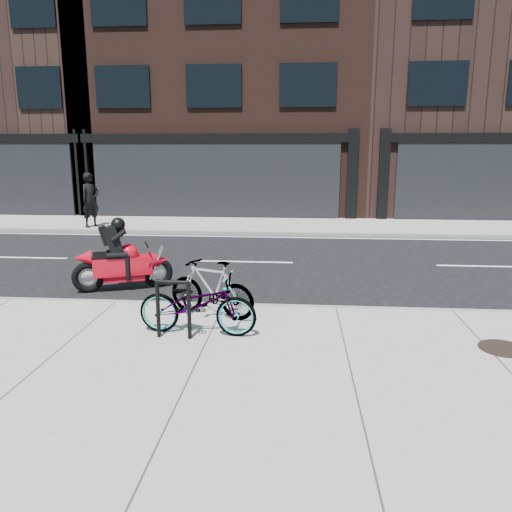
# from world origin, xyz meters

# --- Properties ---
(ground) EXTENTS (120.00, 120.00, 0.00)m
(ground) POSITION_xyz_m (0.00, 0.00, 0.00)
(ground) COLOR black
(ground) RESTS_ON ground
(sidewalk_near) EXTENTS (60.00, 6.00, 0.13)m
(sidewalk_near) POSITION_xyz_m (0.00, -5.00, 0.07)
(sidewalk_near) COLOR gray
(sidewalk_near) RESTS_ON ground
(sidewalk_far) EXTENTS (60.00, 3.50, 0.13)m
(sidewalk_far) POSITION_xyz_m (0.00, 7.75, 0.07)
(sidewalk_far) COLOR gray
(sidewalk_far) RESTS_ON ground
(building_midwest) EXTENTS (10.00, 10.00, 12.00)m
(building_midwest) POSITION_xyz_m (-12.00, 14.50, 6.00)
(building_midwest) COLOR black
(building_midwest) RESTS_ON ground
(building_center) EXTENTS (12.00, 10.00, 14.50)m
(building_center) POSITION_xyz_m (-2.00, 14.50, 7.25)
(building_center) COLOR black
(building_center) RESTS_ON ground
(building_mideast) EXTENTS (12.00, 10.00, 12.50)m
(building_mideast) POSITION_xyz_m (10.00, 14.50, 6.25)
(building_mideast) COLOR black
(building_mideast) RESTS_ON ground
(bike_rack) EXTENTS (0.53, 0.08, 0.89)m
(bike_rack) POSITION_xyz_m (-0.50, -3.62, 0.65)
(bike_rack) COLOR black
(bike_rack) RESTS_ON sidewalk_near
(bicycle_front) EXTENTS (1.84, 0.76, 0.95)m
(bicycle_front) POSITION_xyz_m (-0.18, -3.43, 0.60)
(bicycle_front) COLOR gray
(bicycle_front) RESTS_ON sidewalk_near
(bicycle_rear) EXTENTS (1.66, 1.02, 0.96)m
(bicycle_rear) POSITION_xyz_m (-0.11, -2.60, 0.61)
(bicycle_rear) COLOR gray
(bicycle_rear) RESTS_ON sidewalk_near
(motorcycle) EXTENTS (1.94, 1.00, 1.52)m
(motorcycle) POSITION_xyz_m (-2.20, -0.71, 0.62)
(motorcycle) COLOR black
(motorcycle) RESTS_ON ground
(pedestrian) EXTENTS (0.75, 0.83, 1.91)m
(pedestrian) POSITION_xyz_m (-5.96, 6.50, 1.08)
(pedestrian) COLOR black
(pedestrian) RESTS_ON sidewalk_far
(manhole_cover) EXTENTS (0.81, 0.81, 0.02)m
(manhole_cover) POSITION_xyz_m (4.20, -3.65, 0.14)
(manhole_cover) COLOR black
(manhole_cover) RESTS_ON sidewalk_near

